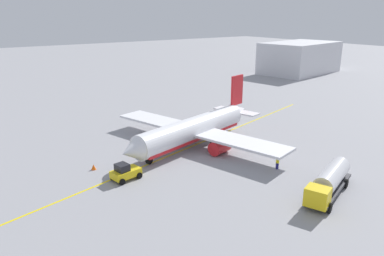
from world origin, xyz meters
name	(u,v)px	position (x,y,z in m)	size (l,w,h in m)	color
ground_plane	(192,146)	(0.00, 0.00, 0.00)	(400.00, 400.00, 0.00)	#939399
airplane	(194,130)	(-0.48, -0.13, 2.62)	(28.81, 31.47, 9.60)	white
fuel_tanker	(329,181)	(-3.39, 22.22, 1.73)	(11.10, 6.00, 3.15)	#2D2D33
pushback_tug	(125,172)	(13.80, 5.00, 1.01)	(3.88, 2.82, 2.20)	yellow
refueling_worker	(277,163)	(-4.31, 13.68, 0.82)	(0.61, 0.63, 1.71)	navy
safety_cone_nose	(94,167)	(15.92, -0.24, 0.37)	(0.66, 0.66, 0.74)	#F2590F
distant_hangar	(300,58)	(-72.97, -39.00, 5.16)	(29.99, 20.78, 10.34)	silver
taxi_line_marking	(192,146)	(0.00, 0.00, 0.01)	(71.76, 0.30, 0.01)	yellow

